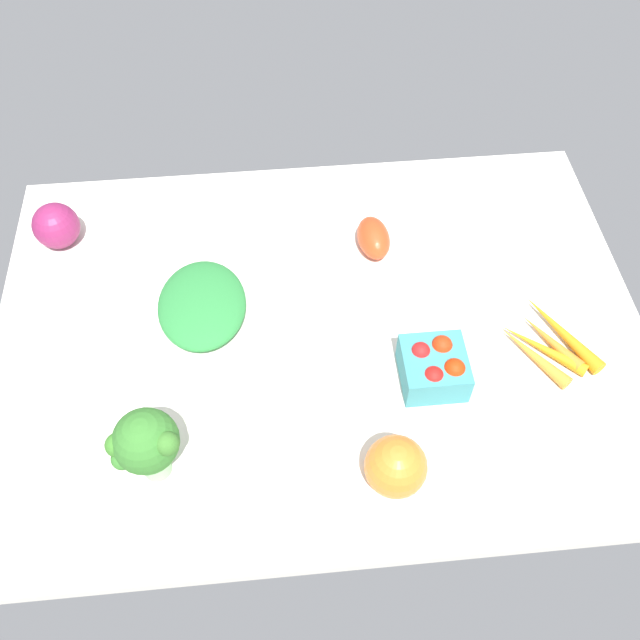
{
  "coord_description": "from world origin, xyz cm",
  "views": [
    {
      "loc": [
        -6.14,
        -64.81,
        93.0
      ],
      "look_at": [
        0.0,
        0.0,
        4.0
      ],
      "focal_mm": 39.12,
      "sensor_mm": 36.0,
      "label": 1
    }
  ],
  "objects_px": {
    "berry_basket": "(435,367)",
    "leafy_greens_clump": "(202,305)",
    "heirloom_tomato_orange": "(396,467)",
    "carrot_bunch": "(549,342)",
    "broccoli_head": "(146,444)",
    "red_onion_center": "(56,226)",
    "roma_tomato": "(373,238)"
  },
  "relations": [
    {
      "from": "broccoli_head",
      "to": "heirloom_tomato_orange",
      "type": "bearing_deg",
      "value": -7.86
    },
    {
      "from": "heirloom_tomato_orange",
      "to": "roma_tomato",
      "type": "bearing_deg",
      "value": 85.83
    },
    {
      "from": "carrot_bunch",
      "to": "leafy_greens_clump",
      "type": "bearing_deg",
      "value": 167.78
    },
    {
      "from": "heirloom_tomato_orange",
      "to": "carrot_bunch",
      "type": "xyz_separation_m",
      "value": [
        0.28,
        0.2,
        -0.03
      ]
    },
    {
      "from": "heirloom_tomato_orange",
      "to": "broccoli_head",
      "type": "xyz_separation_m",
      "value": [
        -0.33,
        0.05,
        0.04
      ]
    },
    {
      "from": "red_onion_center",
      "to": "leafy_greens_clump",
      "type": "xyz_separation_m",
      "value": [
        0.25,
        -0.18,
        -0.02
      ]
    },
    {
      "from": "red_onion_center",
      "to": "leafy_greens_clump",
      "type": "relative_size",
      "value": 0.44
    },
    {
      "from": "berry_basket",
      "to": "red_onion_center",
      "type": "relative_size",
      "value": 1.2
    },
    {
      "from": "roma_tomato",
      "to": "berry_basket",
      "type": "bearing_deg",
      "value": -174.84
    },
    {
      "from": "broccoli_head",
      "to": "red_onion_center",
      "type": "bearing_deg",
      "value": 112.26
    },
    {
      "from": "heirloom_tomato_orange",
      "to": "berry_basket",
      "type": "xyz_separation_m",
      "value": [
        0.08,
        0.16,
        -0.01
      ]
    },
    {
      "from": "heirloom_tomato_orange",
      "to": "roma_tomato",
      "type": "relative_size",
      "value": 0.96
    },
    {
      "from": "berry_basket",
      "to": "broccoli_head",
      "type": "bearing_deg",
      "value": -164.71
    },
    {
      "from": "berry_basket",
      "to": "red_onion_center",
      "type": "distance_m",
      "value": 0.69
    },
    {
      "from": "berry_basket",
      "to": "leafy_greens_clump",
      "type": "xyz_separation_m",
      "value": [
        -0.35,
        0.16,
        -0.01
      ]
    },
    {
      "from": "broccoli_head",
      "to": "carrot_bunch",
      "type": "bearing_deg",
      "value": 14.19
    },
    {
      "from": "leafy_greens_clump",
      "to": "heirloom_tomato_orange",
      "type": "bearing_deg",
      "value": -50.14
    },
    {
      "from": "heirloom_tomato_orange",
      "to": "red_onion_center",
      "type": "distance_m",
      "value": 0.71
    },
    {
      "from": "heirloom_tomato_orange",
      "to": "berry_basket",
      "type": "bearing_deg",
      "value": 61.73
    },
    {
      "from": "heirloom_tomato_orange",
      "to": "red_onion_center",
      "type": "xyz_separation_m",
      "value": [
        -0.51,
        0.5,
        -0.0
      ]
    },
    {
      "from": "red_onion_center",
      "to": "carrot_bunch",
      "type": "xyz_separation_m",
      "value": [
        0.79,
        -0.3,
        -0.03
      ]
    },
    {
      "from": "carrot_bunch",
      "to": "leafy_greens_clump",
      "type": "distance_m",
      "value": 0.55
    },
    {
      "from": "leafy_greens_clump",
      "to": "red_onion_center",
      "type": "bearing_deg",
      "value": 143.74
    },
    {
      "from": "heirloom_tomato_orange",
      "to": "red_onion_center",
      "type": "relative_size",
      "value": 1.07
    },
    {
      "from": "red_onion_center",
      "to": "carrot_bunch",
      "type": "bearing_deg",
      "value": -20.79
    },
    {
      "from": "heirloom_tomato_orange",
      "to": "roma_tomato",
      "type": "distance_m",
      "value": 0.43
    },
    {
      "from": "carrot_bunch",
      "to": "heirloom_tomato_orange",
      "type": "bearing_deg",
      "value": -144.52
    },
    {
      "from": "broccoli_head",
      "to": "leafy_greens_clump",
      "type": "distance_m",
      "value": 0.28
    },
    {
      "from": "berry_basket",
      "to": "leafy_greens_clump",
      "type": "height_order",
      "value": "berry_basket"
    },
    {
      "from": "broccoli_head",
      "to": "red_onion_center",
      "type": "height_order",
      "value": "broccoli_head"
    },
    {
      "from": "leafy_greens_clump",
      "to": "berry_basket",
      "type": "bearing_deg",
      "value": -24.34
    },
    {
      "from": "heirloom_tomato_orange",
      "to": "broccoli_head",
      "type": "distance_m",
      "value": 0.33
    }
  ]
}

